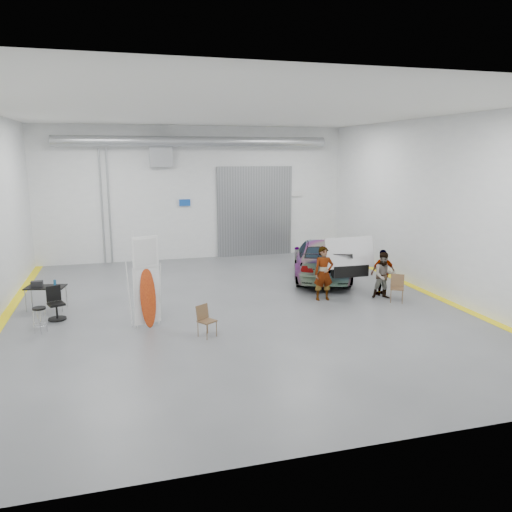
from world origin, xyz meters
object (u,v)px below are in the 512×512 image
object	(u,v)px
folding_chair_near	(207,327)
shop_stool	(40,320)
person_b	(384,275)
person_a	(324,273)
office_chair	(57,305)
surfboard_display	(145,289)
person_c	(383,272)
sedan_car	(321,258)
work_table	(43,287)
folding_chair_far	(397,294)

from	to	relation	value
folding_chair_near	shop_stool	distance (m)	4.56
shop_stool	person_b	bearing A→B (deg)	2.65
person_a	office_chair	distance (m)	8.33
surfboard_display	folding_chair_near	xyz separation A→B (m)	(1.53, -1.18, -0.84)
person_c	office_chair	world-z (taller)	person_c
folding_chair_near	sedan_car	bearing A→B (deg)	10.91
office_chair	work_table	bearing A→B (deg)	91.96
person_a	shop_stool	size ratio (longest dim) A/B	2.50
person_a	work_table	distance (m)	8.90
work_table	office_chair	world-z (taller)	office_chair
person_a	work_table	world-z (taller)	person_a
person_b	folding_chair_near	world-z (taller)	person_b
person_c	work_table	bearing A→B (deg)	-12.03
sedan_car	office_chair	world-z (taller)	sedan_car
sedan_car	person_a	bearing A→B (deg)	88.13
person_b	office_chair	distance (m)	10.37
person_c	work_table	distance (m)	11.06
sedan_car	person_c	xyz separation A→B (m)	(1.04, -2.91, 0.04)
person_b	folding_chair_near	xyz separation A→B (m)	(-6.34, -1.97, -0.53)
folding_chair_near	shop_stool	world-z (taller)	folding_chair_near
surfboard_display	person_b	bearing A→B (deg)	-13.42
surfboard_display	folding_chair_far	distance (m)	8.12
work_table	folding_chair_near	bearing A→B (deg)	-39.37
person_c	folding_chair_far	world-z (taller)	person_c
folding_chair_near	shop_stool	size ratio (longest dim) A/B	1.17
folding_chair_near	office_chair	world-z (taller)	office_chair
folding_chair_near	folding_chair_far	xyz separation A→B (m)	(6.54, 1.47, 0.01)
folding_chair_near	work_table	world-z (taller)	work_table
work_table	person_b	bearing A→B (deg)	-8.96
folding_chair_near	office_chair	bearing A→B (deg)	114.32
folding_chair_near	shop_stool	xyz separation A→B (m)	(-4.31, 1.48, 0.09)
sedan_car	folding_chair_far	bearing A→B (deg)	125.61
sedan_car	work_table	distance (m)	10.07
sedan_car	person_c	world-z (taller)	person_c
person_b	surfboard_display	size ratio (longest dim) A/B	0.58
sedan_car	shop_stool	distance (m)	10.49
shop_stool	work_table	size ratio (longest dim) A/B	0.57
surfboard_display	work_table	distance (m)	3.89
person_a	folding_chair_near	world-z (taller)	person_a
person_c	folding_chair_near	xyz separation A→B (m)	(-6.50, -2.34, -0.53)
surfboard_display	person_c	bearing A→B (deg)	-10.91
person_b	folding_chair_near	size ratio (longest dim) A/B	1.87
shop_stool	office_chair	size ratio (longest dim) A/B	0.74
person_b	folding_chair_far	bearing A→B (deg)	-53.34
sedan_car	person_a	distance (m)	3.13
person_b	shop_stool	size ratio (longest dim) A/B	2.19
office_chair	person_b	bearing A→B (deg)	-24.81
folding_chair_far	office_chair	xyz separation A→B (m)	(-10.54, 1.10, 0.15)
person_a	person_c	distance (m)	2.19
person_a	office_chair	xyz separation A→B (m)	(-8.32, 0.23, -0.47)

